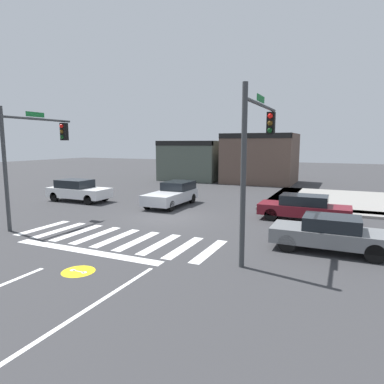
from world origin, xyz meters
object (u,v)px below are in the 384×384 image
object	(u,v)px
car_white	(78,190)
car_silver	(173,194)
traffic_signal_southwest	(33,147)
car_gray	(331,233)
car_maroon	(304,207)
traffic_signal_southeast	(257,143)

from	to	relation	value
car_white	car_silver	distance (m)	7.05
traffic_signal_southwest	car_white	xyz separation A→B (m)	(-3.00, 6.19, -3.17)
car_gray	car_silver	bearing A→B (deg)	-31.55
car_maroon	car_white	bearing A→B (deg)	-179.16
car_silver	traffic_signal_southwest	bearing A→B (deg)	-27.33
traffic_signal_southeast	car_silver	size ratio (longest dim) A/B	1.29
traffic_signal_southeast	car_maroon	xyz separation A→B (m)	(1.10, 6.28, -3.40)
car_silver	traffic_signal_southeast	bearing A→B (deg)	44.89
car_gray	car_silver	world-z (taller)	car_silver
traffic_signal_southeast	car_white	distance (m)	15.90
car_white	car_gray	size ratio (longest dim) A/B	1.04
car_gray	car_maroon	xyz separation A→B (m)	(-1.53, 5.01, 0.01)
car_white	car_silver	size ratio (longest dim) A/B	0.97
car_maroon	car_silver	bearing A→B (deg)	172.29
traffic_signal_southwest	car_silver	size ratio (longest dim) A/B	1.24
traffic_signal_southwest	car_maroon	distance (m)	14.34
car_gray	car_white	bearing A→B (deg)	-15.77
traffic_signal_southwest	car_silver	xyz separation A→B (m)	(3.91, 7.57, -3.19)
traffic_signal_southwest	car_silver	distance (m)	9.09
car_white	car_gray	xyz separation A→B (m)	(16.95, -4.78, -0.08)
car_gray	car_silver	distance (m)	11.78
car_white	car_maroon	size ratio (longest dim) A/B	0.96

